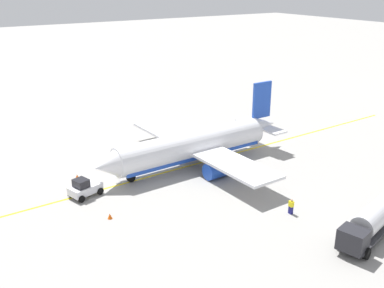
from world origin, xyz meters
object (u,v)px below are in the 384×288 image
(airplane, at_px, (195,146))
(refueling_worker, at_px, (291,207))
(safety_cone_wingtip, at_px, (110,216))
(safety_cone_nose, at_px, (77,177))
(pushback_tug, at_px, (84,188))
(fuel_tanker, at_px, (372,221))

(airplane, distance_m, refueling_worker, 16.92)
(safety_cone_wingtip, bearing_deg, safety_cone_nose, -92.52)
(pushback_tug, xyz_separation_m, refueling_worker, (-16.84, 15.81, -0.19))
(safety_cone_nose, bearing_deg, refueling_worker, 127.75)
(airplane, xyz_separation_m, safety_cone_wingtip, (15.39, 7.37, -2.39))
(refueling_worker, relative_size, safety_cone_wingtip, 2.96)
(safety_cone_nose, bearing_deg, safety_cone_wingtip, 87.48)
(fuel_tanker, relative_size, refueling_worker, 6.43)
(refueling_worker, xyz_separation_m, safety_cone_nose, (16.03, -20.70, -0.49))
(fuel_tanker, distance_m, safety_cone_nose, 34.14)
(fuel_tanker, relative_size, safety_cone_wingtip, 19.04)
(airplane, bearing_deg, refueling_worker, 93.86)
(fuel_tanker, bearing_deg, refueling_worker, -67.03)
(safety_cone_nose, bearing_deg, pushback_tug, 80.57)
(safety_cone_wingtip, bearing_deg, fuel_tanker, 139.36)
(fuel_tanker, xyz_separation_m, refueling_worker, (3.18, -7.49, -0.91))
(airplane, distance_m, fuel_tanker, 24.68)
(safety_cone_wingtip, bearing_deg, refueling_worker, 150.33)
(fuel_tanker, bearing_deg, safety_cone_nose, -55.74)
(pushback_tug, height_order, safety_cone_nose, pushback_tug)
(airplane, height_order, pushback_tug, airplane)
(pushback_tug, bearing_deg, airplane, -176.45)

